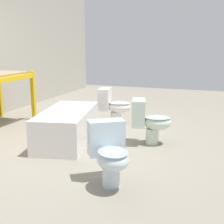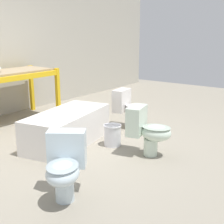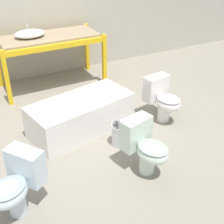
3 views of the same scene
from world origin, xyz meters
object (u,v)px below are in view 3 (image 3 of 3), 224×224
Objects in this scene: bucket_white at (121,134)px; toilet_near at (145,145)px; bathtub_main at (81,113)px; toilet_extra at (17,183)px; sink_basin at (30,34)px; toilet_far at (163,98)px.

toilet_near is at bearing -90.65° from bucket_white.
bathtub_main is 0.68m from bucket_white.
bucket_white is (1.49, 0.52, -0.20)m from toilet_extra.
toilet_extra is at bearing -160.60° from bucket_white.
sink_basin is at bearing 102.88° from bucket_white.
bucket_white is (0.33, -0.59, -0.12)m from bathtub_main.
bathtub_main is 1.25m from toilet_far.
toilet_near is 2.13× the size of bucket_white.
toilet_far is at bearing -54.98° from sink_basin.
toilet_far is at bearing 73.53° from toilet_extra.
toilet_extra is (-2.37, -0.81, 0.00)m from toilet_far.
bathtub_main is 1.23m from toilet_near.
sink_basin is 0.78× the size of toilet_near.
toilet_near is at bearing 51.89° from toilet_extra.
toilet_far is at bearing 30.57° from toilet_near.
toilet_near is 0.99× the size of toilet_extra.
sink_basin reaches higher than toilet_far.
bathtub_main is at bearing 156.92° from toilet_far.
bathtub_main is (0.19, -1.70, -0.73)m from sink_basin.
sink_basin is 3.00m from toilet_near.
toilet_near is 1.00× the size of toilet_far.
toilet_near is at bearing -79.84° from sink_basin.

